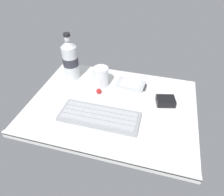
% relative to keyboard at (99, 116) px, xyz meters
% --- Properties ---
extents(ground_plane, '(0.64, 0.48, 0.03)m').
position_rel_keyboard_xyz_m(ground_plane, '(0.02, 0.08, -0.02)').
color(ground_plane, silver).
extents(keyboard, '(0.29, 0.11, 0.02)m').
position_rel_keyboard_xyz_m(keyboard, '(0.00, 0.00, 0.00)').
color(keyboard, '#93969B').
rests_on(keyboard, ground_plane).
extents(handheld_device, '(0.13, 0.09, 0.02)m').
position_rel_keyboard_xyz_m(handheld_device, '(0.07, 0.22, -0.00)').
color(handheld_device, '#B7BABF').
rests_on(handheld_device, ground_plane).
extents(juice_cup, '(0.06, 0.06, 0.09)m').
position_rel_keyboard_xyz_m(juice_cup, '(-0.05, 0.20, 0.03)').
color(juice_cup, silver).
rests_on(juice_cup, ground_plane).
extents(water_bottle, '(0.07, 0.07, 0.21)m').
position_rel_keyboard_xyz_m(water_bottle, '(-0.20, 0.22, 0.08)').
color(water_bottle, silver).
rests_on(water_bottle, ground_plane).
extents(charger_block, '(0.08, 0.07, 0.02)m').
position_rel_keyboard_xyz_m(charger_block, '(0.22, 0.14, 0.00)').
color(charger_block, black).
rests_on(charger_block, ground_plane).
extents(trackball_mouse, '(0.02, 0.02, 0.02)m').
position_rel_keyboard_xyz_m(trackball_mouse, '(-0.05, 0.14, 0.00)').
color(trackball_mouse, red).
rests_on(trackball_mouse, ground_plane).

